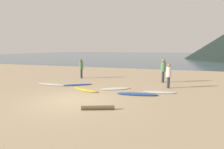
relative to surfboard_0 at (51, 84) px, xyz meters
The scene contains 12 objects.
ground_plane 7.87m from the surfboard_0, 63.68° to the left, with size 120.00×120.00×0.20m, color tan.
ocean_water 62.50m from the surfboard_0, 86.80° to the left, with size 140.00×100.00×0.01m, color #475B6B.
surfboard_0 is the anchor object (origin of this frame).
surfboard_1 1.86m from the surfboard_0, 13.85° to the left, with size 2.09×0.45×0.08m, color #1E479E.
surfboard_2 3.16m from the surfboard_0, 14.20° to the right, with size 2.11×0.58×0.10m, color yellow.
surfboard_3 4.74m from the surfboard_0, ahead, with size 1.94×0.60×0.07m, color silver.
surfboard_4 6.38m from the surfboard_0, ahead, with size 2.28×0.56×0.09m, color #1E479E.
surfboard_5 7.45m from the surfboard_0, ahead, with size 1.90×0.59×0.07m, color silver.
person_0 8.10m from the surfboard_0, 10.84° to the left, with size 0.32×0.32×1.60m.
person_1 8.31m from the surfboard_0, 25.22° to the left, with size 0.36×0.36×1.80m.
person_2 3.51m from the surfboard_0, 79.08° to the left, with size 0.33×0.33×1.65m.
driftwood_log 6.50m from the surfboard_0, 36.61° to the right, with size 0.18×0.18×1.39m, color brown.
Camera 1 is at (4.64, -7.77, 2.55)m, focal length 29.31 mm.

